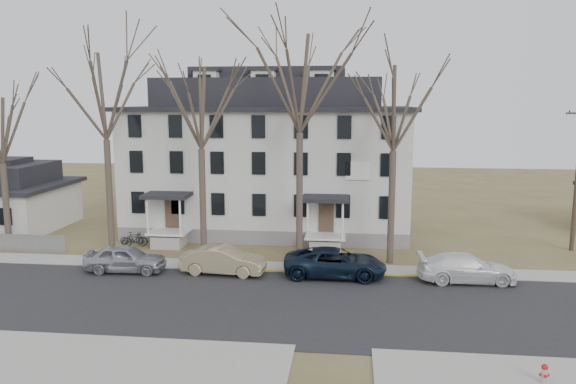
# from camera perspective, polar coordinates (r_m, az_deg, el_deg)

# --- Properties ---
(ground) EXTENTS (120.00, 120.00, 0.00)m
(ground) POSITION_cam_1_polar(r_m,az_deg,el_deg) (25.70, -3.21, -12.88)
(ground) COLOR brown
(ground) RESTS_ON ground
(main_road) EXTENTS (120.00, 10.00, 0.04)m
(main_road) POSITION_cam_1_polar(r_m,az_deg,el_deg) (27.54, -2.50, -11.33)
(main_road) COLOR #27272A
(main_road) RESTS_ON ground
(far_sidewalk) EXTENTS (120.00, 2.00, 0.08)m
(far_sidewalk) POSITION_cam_1_polar(r_m,az_deg,el_deg) (33.16, -0.88, -7.71)
(far_sidewalk) COLOR #A09F97
(far_sidewalk) RESTS_ON ground
(near_sidewalk_left) EXTENTS (20.00, 5.00, 0.08)m
(near_sidewalk_left) POSITION_cam_1_polar(r_m,az_deg,el_deg) (24.08, -25.27, -15.37)
(near_sidewalk_left) COLOR #A09F97
(near_sidewalk_left) RESTS_ON ground
(yellow_curb) EXTENTS (14.00, 0.25, 0.06)m
(yellow_curb) POSITION_cam_1_polar(r_m,az_deg,el_deg) (32.07, 7.91, -8.40)
(yellow_curb) COLOR gold
(yellow_curb) RESTS_ON ground
(boarding_house) EXTENTS (20.80, 12.36, 12.05)m
(boarding_house) POSITION_cam_1_polar(r_m,az_deg,el_deg) (42.07, -1.87, 3.39)
(boarding_house) COLOR slate
(boarding_house) RESTS_ON ground
(small_house) EXTENTS (8.70, 8.70, 5.00)m
(small_house) POSITION_cam_1_polar(r_m,az_deg,el_deg) (47.87, -26.64, -0.66)
(small_house) COLOR beige
(small_house) RESTS_ON ground
(tree_far_left) EXTENTS (8.40, 8.40, 13.72)m
(tree_far_left) POSITION_cam_1_polar(r_m,az_deg,el_deg) (36.52, -18.19, 9.85)
(tree_far_left) COLOR #473B31
(tree_far_left) RESTS_ON ground
(tree_mid_left) EXTENTS (7.80, 7.80, 12.74)m
(tree_mid_left) POSITION_cam_1_polar(r_m,az_deg,el_deg) (34.47, -8.90, 9.02)
(tree_mid_left) COLOR #473B31
(tree_mid_left) RESTS_ON ground
(tree_center) EXTENTS (9.00, 9.00, 14.70)m
(tree_center) POSITION_cam_1_polar(r_m,az_deg,el_deg) (33.43, 1.21, 11.67)
(tree_center) COLOR #473B31
(tree_center) RESTS_ON ground
(tree_mid_right) EXTENTS (7.80, 7.80, 12.74)m
(tree_mid_right) POSITION_cam_1_polar(r_m,az_deg,el_deg) (33.35, 10.78, 8.97)
(tree_mid_right) COLOR #473B31
(tree_mid_right) RESTS_ON ground
(tree_bungalow) EXTENTS (6.60, 6.60, 10.78)m
(tree_bungalow) POSITION_cam_1_polar(r_m,az_deg,el_deg) (39.94, -27.24, 6.00)
(tree_bungalow) COLOR #473B31
(tree_bungalow) RESTS_ON ground
(car_silver) EXTENTS (4.67, 2.07, 1.56)m
(car_silver) POSITION_cam_1_polar(r_m,az_deg,el_deg) (33.43, -16.20, -6.55)
(car_silver) COLOR #9C9DA7
(car_silver) RESTS_ON ground
(car_tan) EXTENTS (4.82, 1.99, 1.55)m
(car_tan) POSITION_cam_1_polar(r_m,az_deg,el_deg) (31.97, -6.58, -6.97)
(car_tan) COLOR gray
(car_tan) RESTS_ON ground
(car_navy) EXTENTS (5.67, 2.65, 1.57)m
(car_navy) POSITION_cam_1_polar(r_m,az_deg,el_deg) (31.40, 4.81, -7.23)
(car_navy) COLOR black
(car_navy) RESTS_ON ground
(car_white) EXTENTS (5.29, 2.38, 1.50)m
(car_white) POSITION_cam_1_polar(r_m,az_deg,el_deg) (31.94, 17.67, -7.42)
(car_white) COLOR white
(car_white) RESTS_ON ground
(bicycle_left) EXTENTS (1.63, 0.82, 0.82)m
(bicycle_left) POSITION_cam_1_polar(r_m,az_deg,el_deg) (39.63, -15.57, -4.62)
(bicycle_left) COLOR black
(bicycle_left) RESTS_ON ground
(bicycle_right) EXTENTS (1.75, 0.89, 1.01)m
(bicycle_right) POSITION_cam_1_polar(r_m,az_deg,el_deg) (38.93, -15.31, -4.70)
(bicycle_right) COLOR black
(bicycle_right) RESTS_ON ground
(fire_hydrant) EXTENTS (0.32, 0.30, 0.77)m
(fire_hydrant) POSITION_cam_1_polar(r_m,az_deg,el_deg) (22.09, 24.58, -16.50)
(fire_hydrant) COLOR #B7B7BA
(fire_hydrant) RESTS_ON ground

